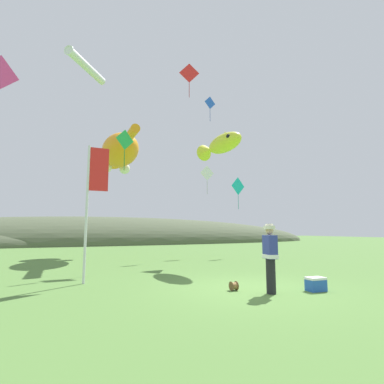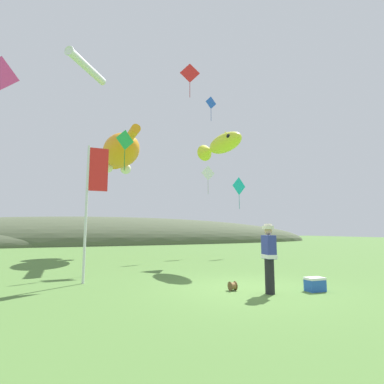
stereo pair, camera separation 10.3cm
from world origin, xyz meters
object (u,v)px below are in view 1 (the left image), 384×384
(kite_diamond_white, at_px, (207,173))
(kite_diamond_red, at_px, (189,73))
(picnic_cooler, at_px, (316,284))
(kite_diamond_green, at_px, (125,140))
(kite_spool, at_px, (234,286))
(kite_diamond_pink, at_px, (0,73))
(festival_banner_pole, at_px, (93,192))
(kite_diamond_teal, at_px, (238,186))
(festival_attendant, at_px, (270,256))
(kite_fish_windsock, at_px, (220,145))
(kite_tube_streamer, at_px, (87,67))
(kite_diamond_blue, at_px, (210,103))
(kite_giant_cat, at_px, (118,153))

(kite_diamond_white, height_order, kite_diamond_red, kite_diamond_red)
(picnic_cooler, distance_m, kite_diamond_green, 9.17)
(kite_diamond_red, height_order, kite_diamond_green, kite_diamond_red)
(kite_spool, bearing_deg, kite_diamond_pink, 147.83)
(festival_banner_pole, distance_m, kite_diamond_green, 4.06)
(kite_diamond_teal, relative_size, kite_diamond_red, 1.00)
(festival_attendant, height_order, kite_diamond_teal, kite_diamond_teal)
(kite_diamond_red, bearing_deg, kite_diamond_green, -148.84)
(kite_fish_windsock, height_order, kite_diamond_red, kite_diamond_red)
(festival_banner_pole, relative_size, kite_diamond_red, 2.08)
(picnic_cooler, bearing_deg, kite_tube_streamer, 127.16)
(kite_diamond_blue, bearing_deg, kite_diamond_white, -131.42)
(festival_attendant, height_order, kite_fish_windsock, kite_fish_windsock)
(festival_banner_pole, height_order, kite_fish_windsock, kite_fish_windsock)
(kite_diamond_pink, bearing_deg, kite_spool, -32.17)
(kite_spool, relative_size, kite_diamond_white, 0.13)
(kite_diamond_red, distance_m, kite_diamond_green, 7.00)
(festival_attendant, xyz_separation_m, kite_fish_windsock, (1.87, 5.95, 4.75))
(kite_spool, distance_m, kite_tube_streamer, 11.61)
(kite_giant_cat, bearing_deg, kite_fish_windsock, -60.37)
(festival_attendant, height_order, kite_diamond_white, kite_diamond_white)
(festival_banner_pole, relative_size, kite_diamond_teal, 2.09)
(festival_attendant, relative_size, kite_tube_streamer, 0.73)
(kite_giant_cat, relative_size, kite_fish_windsock, 2.32)
(kite_diamond_green, bearing_deg, kite_diamond_white, 37.04)
(kite_diamond_white, height_order, kite_diamond_teal, kite_diamond_white)
(picnic_cooler, height_order, kite_giant_cat, kite_giant_cat)
(kite_spool, distance_m, kite_diamond_teal, 11.72)
(picnic_cooler, relative_size, kite_giant_cat, 0.07)
(kite_spool, distance_m, kite_fish_windsock, 8.05)
(kite_tube_streamer, distance_m, kite_diamond_white, 9.48)
(festival_attendant, bearing_deg, kite_diamond_white, 71.73)
(kite_giant_cat, relative_size, kite_diamond_blue, 4.18)
(kite_diamond_teal, bearing_deg, kite_diamond_white, 148.60)
(kite_fish_windsock, relative_size, kite_tube_streamer, 1.34)
(kite_spool, relative_size, kite_giant_cat, 0.03)
(festival_attendant, relative_size, kite_diamond_green, 0.99)
(kite_fish_windsock, distance_m, kite_diamond_red, 5.61)
(picnic_cooler, bearing_deg, kite_spool, 154.98)
(kite_giant_cat, distance_m, kite_diamond_red, 6.56)
(kite_diamond_teal, height_order, kite_diamond_green, kite_diamond_green)
(picnic_cooler, height_order, kite_diamond_pink, kite_diamond_pink)
(kite_giant_cat, height_order, kite_diamond_teal, kite_giant_cat)
(festival_banner_pole, relative_size, kite_giant_cat, 0.56)
(kite_fish_windsock, distance_m, kite_diamond_green, 4.56)
(kite_spool, height_order, kite_diamond_teal, kite_diamond_teal)
(kite_tube_streamer, height_order, kite_diamond_teal, kite_tube_streamer)
(kite_spool, xyz_separation_m, kite_tube_streamer, (-3.65, 6.51, 8.89))
(kite_giant_cat, xyz_separation_m, kite_fish_windsock, (3.76, -6.62, -0.82))
(kite_diamond_blue, height_order, kite_diamond_pink, kite_diamond_blue)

